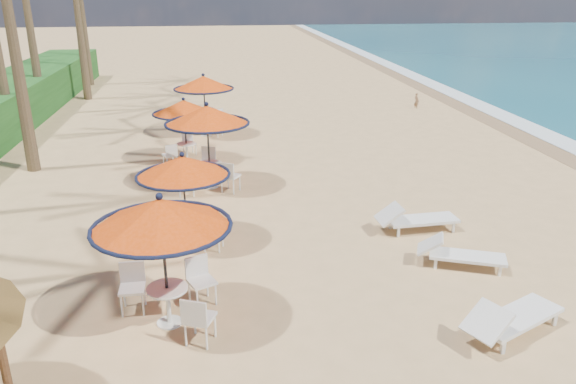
# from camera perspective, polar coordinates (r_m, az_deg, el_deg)

# --- Properties ---
(ground) EXTENTS (160.00, 160.00, 0.00)m
(ground) POSITION_cam_1_polar(r_m,az_deg,el_deg) (11.62, 15.61, -10.84)
(ground) COLOR tan
(ground) RESTS_ON ground
(foam_strip) EXTENTS (1.20, 140.00, 0.04)m
(foam_strip) POSITION_cam_1_polar(r_m,az_deg,el_deg) (24.14, 27.10, 4.00)
(foam_strip) COLOR white
(foam_strip) RESTS_ON ground
(wetsand_band) EXTENTS (1.40, 140.00, 0.02)m
(wetsand_band) POSITION_cam_1_polar(r_m,az_deg,el_deg) (23.65, 25.29, 3.98)
(wetsand_band) COLOR olive
(wetsand_band) RESTS_ON ground
(station_0) EXTENTS (2.46, 2.46, 2.57)m
(station_0) POSITION_cam_1_polar(r_m,az_deg,el_deg) (9.99, -12.52, -3.74)
(station_0) COLOR black
(station_0) RESTS_ON ground
(station_1) EXTENTS (2.19, 2.19, 2.29)m
(station_1) POSITION_cam_1_polar(r_m,az_deg,el_deg) (13.14, -10.64, 1.67)
(station_1) COLOR black
(station_1) RESTS_ON ground
(station_2) EXTENTS (2.54, 2.59, 2.65)m
(station_2) POSITION_cam_1_polar(r_m,az_deg,el_deg) (16.93, -8.23, 6.69)
(station_2) COLOR black
(station_2) RESTS_ON ground
(station_3) EXTENTS (2.18, 2.22, 2.28)m
(station_3) POSITION_cam_1_polar(r_m,az_deg,el_deg) (19.75, -10.58, 7.91)
(station_3) COLOR black
(station_3) RESTS_ON ground
(station_4) EXTENTS (2.44, 2.53, 2.55)m
(station_4) POSITION_cam_1_polar(r_m,az_deg,el_deg) (23.29, -8.38, 10.21)
(station_4) COLOR black
(station_4) RESTS_ON ground
(lounger_near) EXTENTS (2.20, 1.54, 0.76)m
(lounger_near) POSITION_cam_1_polar(r_m,az_deg,el_deg) (10.85, 21.69, -11.82)
(lounger_near) COLOR white
(lounger_near) RESTS_ON ground
(lounger_mid) EXTENTS (1.98, 1.25, 0.68)m
(lounger_mid) POSITION_cam_1_polar(r_m,az_deg,el_deg) (12.96, 16.92, -5.98)
(lounger_mid) COLOR white
(lounger_mid) RESTS_ON ground
(lounger_far) EXTENTS (2.12, 0.78, 0.75)m
(lounger_far) POSITION_cam_1_polar(r_m,az_deg,el_deg) (14.48, 12.71, -2.62)
(lounger_far) COLOR white
(lounger_far) RESTS_ON ground
(person) EXTENTS (0.30, 0.36, 0.83)m
(person) POSITION_cam_1_polar(r_m,az_deg,el_deg) (29.30, 12.92, 9.09)
(person) COLOR #946C4B
(person) RESTS_ON ground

